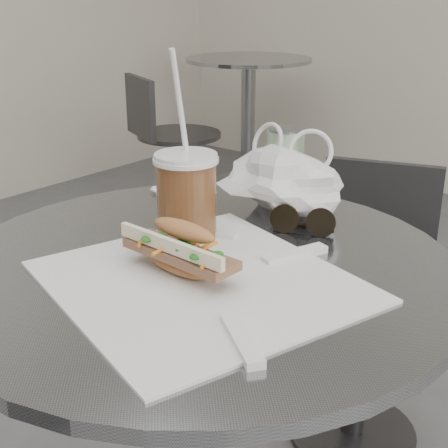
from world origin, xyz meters
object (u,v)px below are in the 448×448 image
Objects in this scene: cafe_table at (204,412)px; iced_coffee at (187,195)px; sunglasses at (303,223)px; banh_mi at (182,249)px; drink_can at (285,163)px; chair_far at (363,324)px; bg_table at (248,107)px; bg_chair at (172,163)px.

cafe_table is 0.36m from iced_coffee.
sunglasses is at bearing 72.73° from cafe_table.
banh_mi is 0.39m from drink_can.
iced_coffee is 2.24× the size of drink_can.
cafe_table is at bearing -34.25° from iced_coffee.
chair_far is 2.37× the size of iced_coffee.
cafe_table is 2.72m from bg_table.
bg_table is 5.58× the size of drink_can.
iced_coffee is at bearing -157.73° from sunglasses.
bg_chair is at bearing -46.58° from chair_far.
iced_coffee reaches higher than drink_can.
drink_can is at bearing -50.91° from bg_table.
bg_chair is 2.50× the size of iced_coffee.
sunglasses is at bearing -50.58° from bg_table.
cafe_table is 7.19× the size of sunglasses.
iced_coffee is at bearing -90.68° from drink_can.
iced_coffee is (1.52, -2.15, 0.35)m from bg_table.
iced_coffee reaches higher than banh_mi.
iced_coffee is (-0.09, 0.11, 0.03)m from banh_mi.
chair_far is at bearing 87.23° from iced_coffee.
bg_table is at bearing 125.34° from iced_coffee.
drink_can is (-0.03, -0.34, 0.49)m from chair_far.
cafe_table is 0.35m from sunglasses.
banh_mi is (0.01, -0.06, 0.31)m from cafe_table.
sunglasses is at bearing 44.33° from iced_coffee.
chair_far is 0.79m from iced_coffee.
chair_far is 3.13× the size of banh_mi.
iced_coffee is (-0.08, 0.05, 0.35)m from cafe_table.
bg_chair is 1.99m from iced_coffee.
sunglasses reaches higher than chair_far.
iced_coffee reaches higher than bg_table.
banh_mi reaches higher than bg_chair.
iced_coffee is 2.81× the size of sunglasses.
iced_coffee reaches higher than sunglasses.
drink_can is at bearing 67.11° from chair_far.
bg_table is 7.00× the size of sunglasses.
bg_chair is at bearing -78.93° from bg_table.
banh_mi is 2.13× the size of sunglasses.
chair_far is (-0.05, 0.66, -0.15)m from cafe_table.
drink_can is (1.53, -1.88, 0.34)m from bg_table.
bg_table is at bearing 123.98° from bg_chair.
banh_mi reaches higher than sunglasses.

